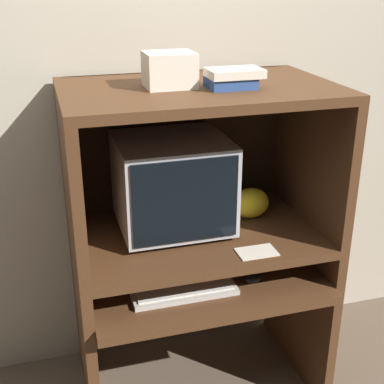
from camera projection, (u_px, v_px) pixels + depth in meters
wall_back at (174, 85)px, 2.31m from camera, size 6.00×0.06×2.60m
desk_base at (201, 316)px, 2.28m from camera, size 1.01×0.69×0.61m
desk_monitor_shelf at (198, 239)px, 2.19m from camera, size 1.01×0.64×0.16m
hutch_upper at (196, 134)px, 2.05m from camera, size 1.01×0.64×0.59m
crt_monitor at (172, 183)px, 2.13m from camera, size 0.44×0.41×0.38m
keyboard at (184, 290)px, 2.05m from camera, size 0.41×0.15×0.03m
mouse at (252, 278)px, 2.12m from camera, size 0.07×0.05×0.03m
snack_bag at (251, 203)px, 2.28m from camera, size 0.16×0.12×0.13m
book_stack at (233, 78)px, 1.90m from camera, size 0.19×0.13×0.07m
paper_card at (257, 252)px, 2.01m from camera, size 0.15×0.10×0.00m
storage_box at (169, 70)px, 1.90m from camera, size 0.18×0.15×0.12m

